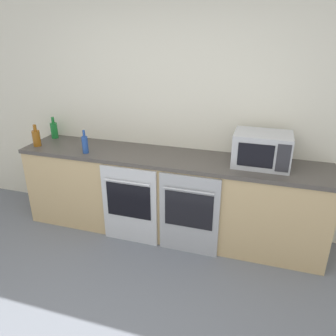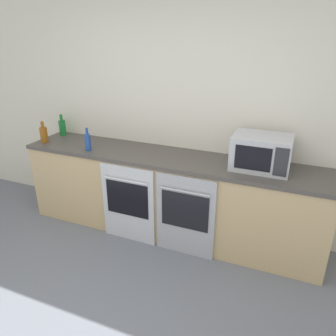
{
  "view_description": "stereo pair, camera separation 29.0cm",
  "coord_description": "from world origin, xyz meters",
  "px_view_note": "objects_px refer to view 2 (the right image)",
  "views": [
    {
      "loc": [
        0.93,
        -1.31,
        2.11
      ],
      "look_at": [
        -0.01,
        1.7,
        0.77
      ],
      "focal_mm": 35.0,
      "sensor_mm": 36.0,
      "label": 1
    },
    {
      "loc": [
        1.2,
        -1.21,
        2.11
      ],
      "look_at": [
        -0.01,
        1.7,
        0.77
      ],
      "focal_mm": 35.0,
      "sensor_mm": 36.0,
      "label": 2
    }
  ],
  "objects_px": {
    "bottle_green": "(62,127)",
    "oven_right": "(185,216)",
    "bottle_blue": "(88,142)",
    "microwave": "(261,152)",
    "oven_left": "(128,204)",
    "bottle_amber": "(44,134)"
  },
  "relations": [
    {
      "from": "oven_left",
      "to": "bottle_amber",
      "type": "relative_size",
      "value": 3.48
    },
    {
      "from": "microwave",
      "to": "bottle_amber",
      "type": "relative_size",
      "value": 2.16
    },
    {
      "from": "bottle_green",
      "to": "bottle_amber",
      "type": "bearing_deg",
      "value": -92.18
    },
    {
      "from": "bottle_blue",
      "to": "microwave",
      "type": "bearing_deg",
      "value": 6.45
    },
    {
      "from": "oven_right",
      "to": "microwave",
      "type": "xyz_separation_m",
      "value": [
        0.61,
        0.34,
        0.63
      ]
    },
    {
      "from": "microwave",
      "to": "bottle_green",
      "type": "relative_size",
      "value": 2.07
    },
    {
      "from": "oven_left",
      "to": "bottle_blue",
      "type": "bearing_deg",
      "value": 165.42
    },
    {
      "from": "bottle_amber",
      "to": "oven_left",
      "type": "bearing_deg",
      "value": -8.71
    },
    {
      "from": "oven_left",
      "to": "microwave",
      "type": "height_order",
      "value": "microwave"
    },
    {
      "from": "oven_right",
      "to": "oven_left",
      "type": "bearing_deg",
      "value": 180.0
    },
    {
      "from": "bottle_green",
      "to": "oven_right",
      "type": "bearing_deg",
      "value": -15.32
    },
    {
      "from": "bottle_green",
      "to": "bottle_amber",
      "type": "xyz_separation_m",
      "value": [
        -0.01,
        -0.31,
        -0.0
      ]
    },
    {
      "from": "oven_left",
      "to": "microwave",
      "type": "relative_size",
      "value": 1.61
    },
    {
      "from": "oven_left",
      "to": "microwave",
      "type": "xyz_separation_m",
      "value": [
        1.24,
        0.34,
        0.63
      ]
    },
    {
      "from": "oven_right",
      "to": "bottle_blue",
      "type": "relative_size",
      "value": 3.41
    },
    {
      "from": "oven_left",
      "to": "bottle_green",
      "type": "bearing_deg",
      "value": 157.05
    },
    {
      "from": "oven_right",
      "to": "bottle_blue",
      "type": "xyz_separation_m",
      "value": [
        -1.17,
        0.14,
        0.57
      ]
    },
    {
      "from": "microwave",
      "to": "oven_right",
      "type": "bearing_deg",
      "value": -150.86
    },
    {
      "from": "oven_right",
      "to": "bottle_amber",
      "type": "bearing_deg",
      "value": 174.32
    },
    {
      "from": "oven_left",
      "to": "oven_right",
      "type": "bearing_deg",
      "value": 0.0
    },
    {
      "from": "oven_left",
      "to": "bottle_amber",
      "type": "height_order",
      "value": "bottle_amber"
    },
    {
      "from": "microwave",
      "to": "bottle_green",
      "type": "bearing_deg",
      "value": 176.42
    }
  ]
}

